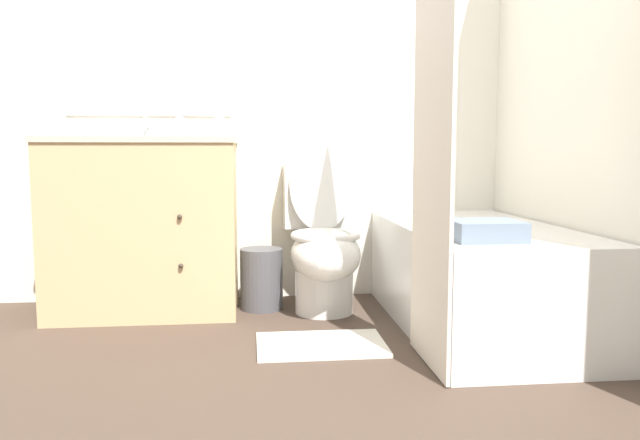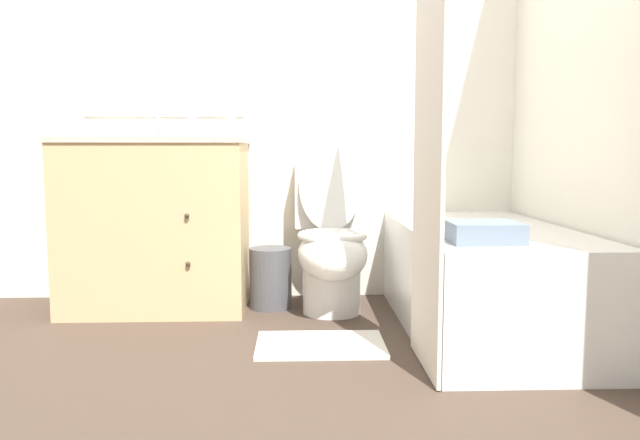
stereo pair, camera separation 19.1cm
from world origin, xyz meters
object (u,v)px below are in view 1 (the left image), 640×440
(bathtub, at_px, (477,276))
(bath_towel_folded, at_px, (485,230))
(soap_dispenser, at_px, (219,123))
(hand_towel_folded, at_px, (64,129))
(sink_faucet, at_px, (148,131))
(bath_mat, at_px, (321,345))
(wastebasket, at_px, (262,279))
(toilet, at_px, (323,242))
(vanity_cabinet, at_px, (145,224))
(tissue_box, at_px, (180,129))

(bathtub, height_order, bath_towel_folded, bath_towel_folded)
(soap_dispenser, bearing_deg, hand_towel_folded, -161.06)
(sink_faucet, xyz_separation_m, soap_dispenser, (0.38, -0.10, 0.04))
(bathtub, bearing_deg, bath_towel_folded, -107.73)
(bathtub, bearing_deg, bath_mat, -163.94)
(sink_faucet, distance_m, wastebasket, 0.99)
(wastebasket, bearing_deg, sink_faucet, 162.72)
(toilet, height_order, bathtub, toilet)
(toilet, xyz_separation_m, bath_towel_folded, (0.53, -0.85, 0.16))
(bath_towel_folded, relative_size, bath_mat, 0.49)
(vanity_cabinet, height_order, wastebasket, vanity_cabinet)
(toilet, bearing_deg, vanity_cabinet, 174.94)
(vanity_cabinet, xyz_separation_m, sink_faucet, (-0.00, 0.18, 0.47))
(wastebasket, distance_m, soap_dispenser, 0.84)
(tissue_box, distance_m, hand_towel_folded, 0.59)
(hand_towel_folded, distance_m, bath_towel_folded, 1.96)
(sink_faucet, bearing_deg, toilet, -15.80)
(hand_towel_folded, bearing_deg, bath_mat, -23.79)
(soap_dispenser, relative_size, bath_towel_folded, 0.65)
(vanity_cabinet, xyz_separation_m, soap_dispenser, (0.38, 0.07, 0.51))
(bath_mat, bearing_deg, vanity_cabinet, 140.65)
(sink_faucet, bearing_deg, hand_towel_folded, -133.47)
(bathtub, relative_size, hand_towel_folded, 7.17)
(sink_faucet, bearing_deg, bathtub, -21.86)
(wastebasket, xyz_separation_m, hand_towel_folded, (-0.92, -0.16, 0.77))
(bathtub, distance_m, bath_towel_folded, 0.57)
(wastebasket, xyz_separation_m, bath_mat, (0.24, -0.67, -0.15))
(toilet, distance_m, tissue_box, 0.96)
(soap_dispenser, bearing_deg, vanity_cabinet, -169.08)
(bathtub, relative_size, tissue_box, 12.09)
(tissue_box, distance_m, soap_dispenser, 0.22)
(vanity_cabinet, bearing_deg, soap_dispenser, 10.92)
(soap_dispenser, bearing_deg, bathtub, -23.88)
(vanity_cabinet, relative_size, wastebasket, 2.95)
(tissue_box, relative_size, hand_towel_folded, 0.59)
(hand_towel_folded, distance_m, bath_mat, 1.56)
(toilet, xyz_separation_m, soap_dispenser, (-0.53, 0.15, 0.61))
(vanity_cabinet, distance_m, wastebasket, 0.66)
(bath_mat, bearing_deg, wastebasket, 109.57)
(sink_faucet, xyz_separation_m, bath_towel_folded, (1.44, -1.11, -0.41))
(bathtub, xyz_separation_m, tissue_box, (-1.41, 0.60, 0.70))
(vanity_cabinet, bearing_deg, bathtub, -16.19)
(wastebasket, bearing_deg, toilet, -13.00)
(vanity_cabinet, distance_m, bath_mat, 1.16)
(vanity_cabinet, height_order, bath_mat, vanity_cabinet)
(vanity_cabinet, relative_size, hand_towel_folded, 4.61)
(tissue_box, relative_size, soap_dispenser, 0.70)
(tissue_box, bearing_deg, bath_mat, -51.32)
(soap_dispenser, height_order, hand_towel_folded, soap_dispenser)
(tissue_box, xyz_separation_m, bath_mat, (0.66, -0.82, -0.93))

